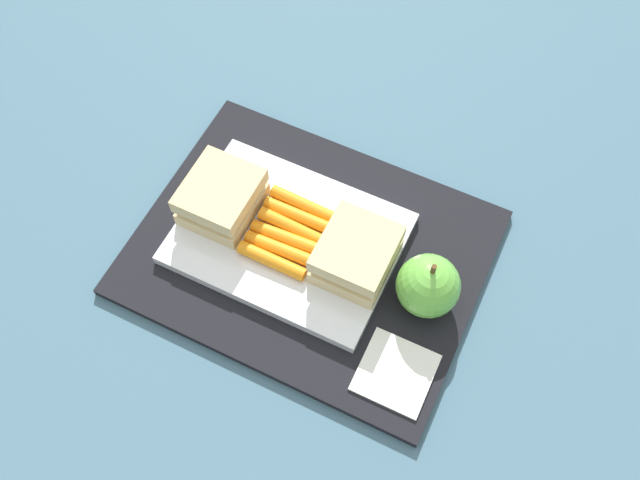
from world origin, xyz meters
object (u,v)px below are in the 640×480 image
(paper_napkin, at_px, (396,372))
(sandwich_half_left, at_px, (221,197))
(sandwich_half_right, at_px, (356,254))
(apple, at_px, (429,284))
(carrot_sticks_bundle, at_px, (288,232))
(food_tray, at_px, (288,238))

(paper_napkin, bearing_deg, sandwich_half_left, 160.41)
(sandwich_half_right, distance_m, apple, 0.08)
(paper_napkin, bearing_deg, carrot_sticks_bundle, 151.98)
(sandwich_half_right, relative_size, carrot_sticks_bundle, 0.91)
(sandwich_half_right, bearing_deg, sandwich_half_left, 180.00)
(sandwich_half_left, distance_m, paper_napkin, 0.25)
(carrot_sticks_bundle, bearing_deg, apple, 0.81)
(food_tray, xyz_separation_m, apple, (0.16, 0.00, 0.03))
(food_tray, distance_m, sandwich_half_right, 0.08)
(sandwich_half_right, xyz_separation_m, apple, (0.08, 0.00, -0.00))
(sandwich_half_left, relative_size, paper_napkin, 1.14)
(sandwich_half_right, xyz_separation_m, paper_napkin, (0.08, -0.08, -0.03))
(food_tray, relative_size, paper_napkin, 3.29)
(sandwich_half_right, xyz_separation_m, carrot_sticks_bundle, (-0.08, 0.00, -0.02))
(sandwich_half_left, relative_size, apple, 1.06)
(carrot_sticks_bundle, height_order, paper_napkin, carrot_sticks_bundle)
(sandwich_half_right, distance_m, carrot_sticks_bundle, 0.08)
(carrot_sticks_bundle, xyz_separation_m, apple, (0.16, 0.00, 0.01))
(carrot_sticks_bundle, xyz_separation_m, paper_napkin, (0.16, -0.09, -0.02))
(carrot_sticks_bundle, bearing_deg, sandwich_half_left, -179.69)
(sandwich_half_left, bearing_deg, sandwich_half_right, 0.00)
(food_tray, height_order, sandwich_half_right, sandwich_half_right)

